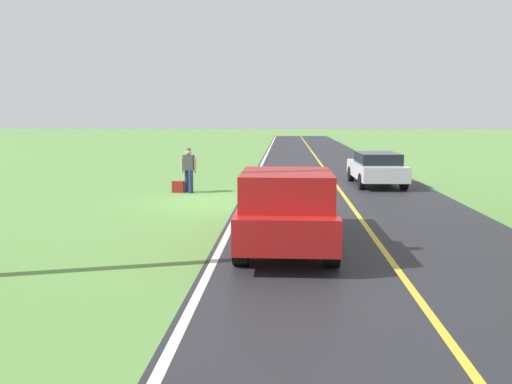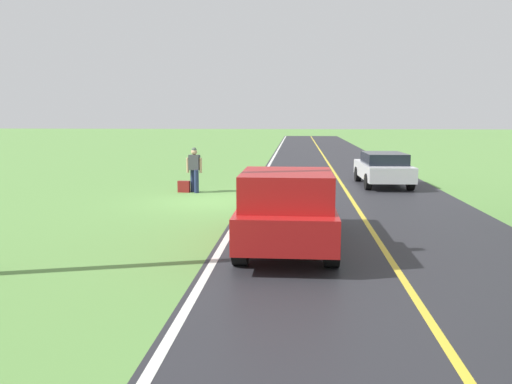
% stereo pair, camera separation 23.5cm
% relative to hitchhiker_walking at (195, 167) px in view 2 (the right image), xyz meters
% --- Properties ---
extents(ground_plane, '(200.00, 200.00, 0.00)m').
position_rel_hitchhiker_walking_xyz_m(ground_plane, '(-0.97, 2.14, -0.98)').
color(ground_plane, '#609347').
extents(road_surface, '(7.63, 120.00, 0.00)m').
position_rel_hitchhiker_walking_xyz_m(road_surface, '(-5.91, 2.14, -0.98)').
color(road_surface, '#28282D').
rests_on(road_surface, ground).
extents(lane_edge_line, '(0.16, 117.60, 0.00)m').
position_rel_hitchhiker_walking_xyz_m(lane_edge_line, '(-2.28, 2.14, -0.98)').
color(lane_edge_line, silver).
rests_on(lane_edge_line, ground).
extents(lane_centre_line, '(0.14, 117.60, 0.00)m').
position_rel_hitchhiker_walking_xyz_m(lane_centre_line, '(-5.91, 2.14, -0.98)').
color(lane_centre_line, gold).
rests_on(lane_centre_line, ground).
extents(hitchhiker_walking, '(0.62, 0.53, 1.75)m').
position_rel_hitchhiker_walking_xyz_m(hitchhiker_walking, '(0.00, 0.00, 0.00)').
color(hitchhiker_walking, navy).
rests_on(hitchhiker_walking, ground).
extents(suitcase_carried, '(0.48, 0.24, 0.45)m').
position_rel_hitchhiker_walking_xyz_m(suitcase_carried, '(0.43, 0.04, -0.76)').
color(suitcase_carried, maroon).
rests_on(suitcase_carried, ground).
extents(pickup_truck_passing, '(2.10, 5.40, 1.82)m').
position_rel_hitchhiker_walking_xyz_m(pickup_truck_passing, '(-3.75, 8.43, -0.01)').
color(pickup_truck_passing, '#B21919').
rests_on(pickup_truck_passing, ground).
extents(sedan_near_oncoming, '(2.04, 4.46, 1.41)m').
position_rel_hitchhiker_walking_xyz_m(sedan_near_oncoming, '(-7.61, -2.59, -0.23)').
color(sedan_near_oncoming, silver).
rests_on(sedan_near_oncoming, ground).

